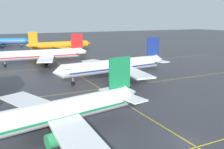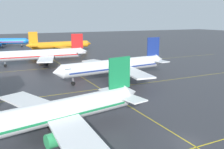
# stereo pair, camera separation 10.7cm
# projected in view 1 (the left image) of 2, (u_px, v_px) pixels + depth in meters

# --- Properties ---
(ground_plane) EXTENTS (600.00, 600.00, 0.00)m
(ground_plane) POSITION_uv_depth(u_px,v_px,m) (187.00, 141.00, 38.30)
(ground_plane) COLOR #333338
(airliner_front_gate) EXTENTS (36.75, 31.28, 11.46)m
(airliner_front_gate) POSITION_uv_depth(u_px,v_px,m) (48.00, 114.00, 38.45)
(airliner_front_gate) COLOR white
(airliner_front_gate) RESTS_ON ground
(airliner_second_row) EXTENTS (39.09, 33.54, 12.15)m
(airliner_second_row) POSITION_uv_depth(u_px,v_px,m) (115.00, 66.00, 76.58)
(airliner_second_row) COLOR white
(airliner_second_row) RESTS_ON ground
(airliner_third_row) EXTENTS (38.47, 33.14, 11.96)m
(airliner_third_row) POSITION_uv_depth(u_px,v_px,m) (41.00, 55.00, 100.59)
(airliner_third_row) COLOR white
(airliner_third_row) RESTS_ON ground
(airliner_far_left_stand) EXTENTS (36.36, 31.51, 11.35)m
(airliner_far_left_stand) POSITION_uv_depth(u_px,v_px,m) (59.00, 45.00, 138.66)
(airliner_far_left_stand) COLOR orange
(airliner_far_left_stand) RESTS_ON ground
(airliner_far_right_stand) EXTENTS (36.12, 30.93, 11.57)m
(airliner_far_right_stand) POSITION_uv_depth(u_px,v_px,m) (0.00, 41.00, 160.49)
(airliner_far_right_stand) COLOR blue
(airliner_far_right_stand) RESTS_ON ground
(taxiway_markings) EXTENTS (158.94, 113.62, 0.01)m
(taxiway_markings) POSITION_uv_depth(u_px,v_px,m) (101.00, 89.00, 66.68)
(taxiway_markings) COLOR yellow
(taxiway_markings) RESTS_ON ground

